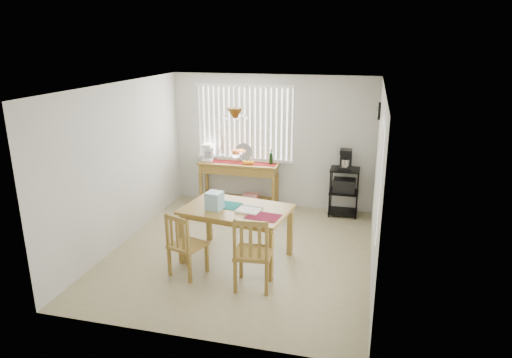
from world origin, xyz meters
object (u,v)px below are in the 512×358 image
(cart_items, at_px, (346,160))
(chair_right, at_px, (253,254))
(wire_cart, at_px, (344,187))
(dining_table, at_px, (236,214))
(sideboard, at_px, (239,174))
(chair_left, at_px, (186,245))

(cart_items, relative_size, chair_right, 0.36)
(wire_cart, height_order, dining_table, wire_cart)
(sideboard, relative_size, chair_right, 1.51)
(sideboard, xyz_separation_m, chair_right, (1.06, -3.04, -0.15))
(sideboard, bearing_deg, chair_right, -70.73)
(dining_table, bearing_deg, cart_items, 57.09)
(wire_cart, xyz_separation_m, dining_table, (-1.46, -2.24, 0.18))
(wire_cart, bearing_deg, chair_right, -108.36)
(dining_table, distance_m, chair_right, 0.93)
(chair_left, bearing_deg, wire_cart, 55.31)
(dining_table, bearing_deg, wire_cart, 56.98)
(wire_cart, height_order, chair_right, chair_right)
(sideboard, height_order, chair_left, chair_left)
(dining_table, bearing_deg, chair_left, -129.84)
(chair_left, bearing_deg, dining_table, 50.16)
(sideboard, relative_size, dining_table, 0.95)
(cart_items, relative_size, chair_left, 0.40)
(sideboard, bearing_deg, cart_items, -0.10)
(wire_cart, bearing_deg, cart_items, 90.00)
(sideboard, bearing_deg, wire_cart, -0.37)
(sideboard, xyz_separation_m, dining_table, (0.61, -2.25, 0.06))
(cart_items, distance_m, dining_table, 2.71)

